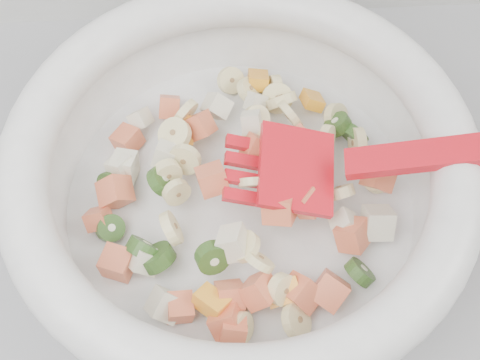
{
  "coord_description": "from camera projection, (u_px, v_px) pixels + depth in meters",
  "views": [
    {
      "loc": [
        -0.0,
        1.23,
        1.4
      ],
      "look_at": [
        0.01,
        1.5,
        0.95
      ],
      "focal_mm": 50.0,
      "sensor_mm": 36.0,
      "label": 1
    }
  ],
  "objects": [
    {
      "name": "mixing_bowl",
      "position": [
        241.0,
        174.0,
        0.52
      ],
      "size": [
        0.49,
        0.37,
        0.14
      ],
      "color": "white",
      "rests_on": "counter"
    }
  ]
}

